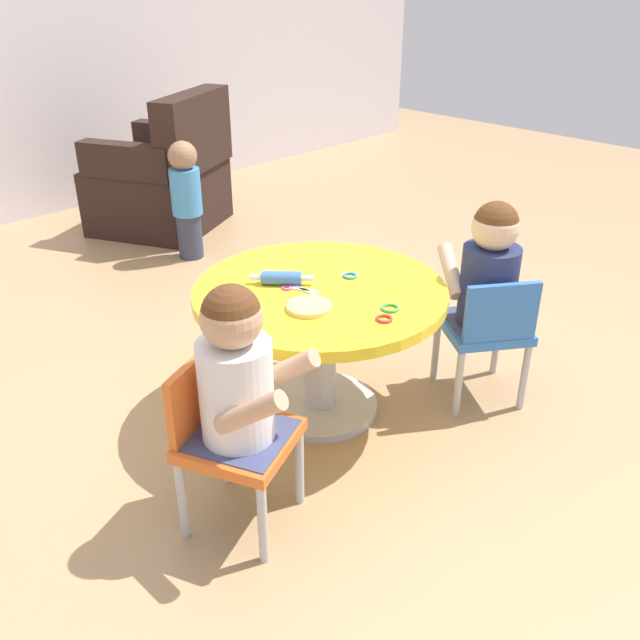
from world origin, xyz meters
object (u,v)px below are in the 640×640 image
object	(u,v)px
seated_child_left	(237,372)
armchair_dark	(164,180)
rolling_pin	(281,278)
craft_table	(320,318)
child_chair_left	(229,435)
seated_child_right	(490,270)
toddler_standing	(186,197)
child_chair_right	(487,329)
craft_scissors	(296,288)

from	to	relation	value
seated_child_left	armchair_dark	size ratio (longest dim) A/B	0.53
rolling_pin	craft_table	bearing A→B (deg)	-56.18
child_chair_left	armchair_dark	xyz separation A→B (m)	(1.32, 2.38, 0.00)
seated_child_right	rolling_pin	xyz separation A→B (m)	(-0.60, 0.47, 0.01)
craft_table	seated_child_left	bearing A→B (deg)	-155.67
toddler_standing	seated_child_left	bearing A→B (deg)	-120.58
seated_child_right	armchair_dark	size ratio (longest dim) A/B	0.53
toddler_standing	rolling_pin	bearing A→B (deg)	-112.23
toddler_standing	child_chair_right	bearing A→B (deg)	-91.12
rolling_pin	seated_child_right	bearing A→B (deg)	-37.93
seated_child_right	armchair_dark	world-z (taller)	armchair_dark
seated_child_left	seated_child_right	bearing A→B (deg)	-4.81
child_chair_left	seated_child_left	bearing A→B (deg)	-66.14
seated_child_left	rolling_pin	distance (m)	0.62
toddler_standing	craft_scissors	bearing A→B (deg)	-111.04
seated_child_right	craft_table	bearing A→B (deg)	146.04
toddler_standing	armchair_dark	bearing A→B (deg)	70.08
craft_table	craft_scissors	bearing A→B (deg)	141.18
child_chair_right	craft_scissors	xyz separation A→B (m)	(-0.56, 0.44, 0.21)
child_chair_right	rolling_pin	world-z (taller)	rolling_pin
craft_table	armchair_dark	distance (m)	2.27
seated_child_right	toddler_standing	xyz separation A→B (m)	(0.02, 1.97, -0.17)
rolling_pin	craft_scissors	size ratio (longest dim) A/B	1.31
child_chair_left	seated_child_right	world-z (taller)	seated_child_right
child_chair_right	craft_scissors	world-z (taller)	child_chair_right
craft_table	child_chair_right	bearing A→B (deg)	-37.59
seated_child_right	toddler_standing	distance (m)	1.98
seated_child_left	craft_table	bearing A→B (deg)	24.33
craft_table	seated_child_left	distance (m)	0.64
seated_child_right	craft_scissors	size ratio (longest dim) A/B	3.62
seated_child_right	toddler_standing	world-z (taller)	seated_child_right
armchair_dark	craft_scissors	size ratio (longest dim) A/B	6.82
toddler_standing	craft_table	bearing A→B (deg)	-108.36
seated_child_left	rolling_pin	xyz separation A→B (m)	(0.50, 0.37, 0.01)
craft_table	seated_child_right	distance (m)	0.64
child_chair_left	craft_scissors	bearing A→B (deg)	27.72
toddler_standing	child_chair_left	bearing A→B (deg)	-121.44
seated_child_right	rolling_pin	world-z (taller)	seated_child_right
seated_child_left	armchair_dark	world-z (taller)	armchair_dark
seated_child_left	toddler_standing	bearing A→B (deg)	59.42
child_chair_right	toddler_standing	size ratio (longest dim) A/B	0.80
craft_table	child_chair_left	xyz separation A→B (m)	(-0.59, -0.22, -0.09)
craft_table	armchair_dark	bearing A→B (deg)	71.25
child_chair_left	craft_table	bearing A→B (deg)	20.70
child_chair_left	seated_child_left	xyz separation A→B (m)	(0.02, -0.04, 0.23)
seated_child_left	child_chair_right	distance (m)	1.10
craft_table	seated_child_left	world-z (taller)	seated_child_left
child_chair_left	toddler_standing	size ratio (longest dim) A/B	0.80
armchair_dark	seated_child_left	bearing A→B (deg)	-118.39
child_chair_right	rolling_pin	xyz separation A→B (m)	(-0.58, 0.50, 0.23)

